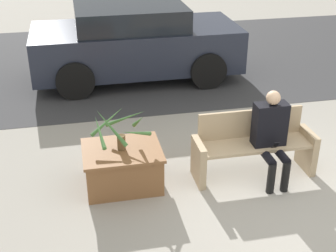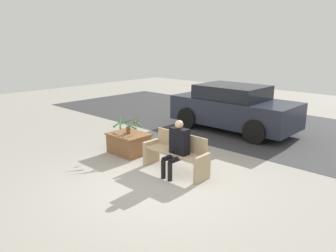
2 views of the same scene
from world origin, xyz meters
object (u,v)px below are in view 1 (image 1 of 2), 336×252
planter_box (123,166)px  parked_car (135,42)px  person_seated (271,132)px  bench (253,145)px  potted_plant (120,129)px

planter_box → parked_car: parked_car is taller
person_seated → bench: bearing=135.3°
bench → potted_plant: (-1.78, 0.09, 0.40)m
bench → person_seated: 0.36m
person_seated → potted_plant: person_seated is taller
parked_car → bench: bearing=-75.7°
bench → planter_box: size_ratio=1.62×
bench → person_seated: size_ratio=1.32×
planter_box → potted_plant: size_ratio=1.29×
planter_box → person_seated: bearing=-6.9°
bench → potted_plant: bearing=177.2°
planter_box → parked_car: size_ratio=0.25×
bench → potted_plant: 1.82m
planter_box → potted_plant: 0.54m
parked_car → planter_box: bearing=-100.8°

